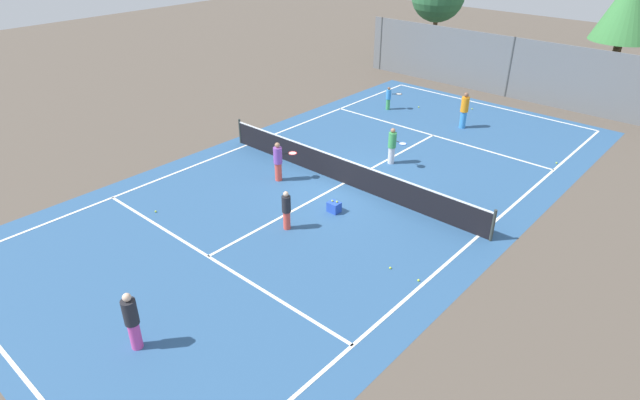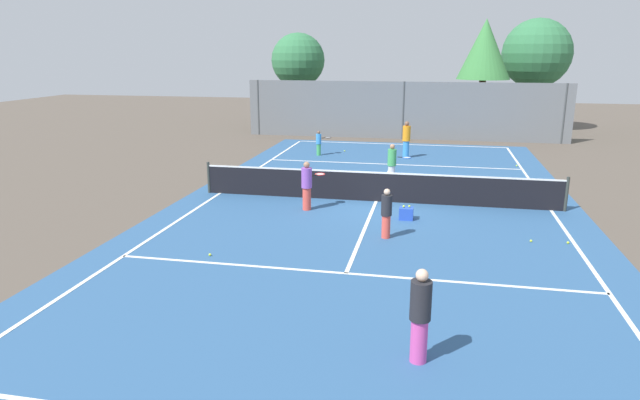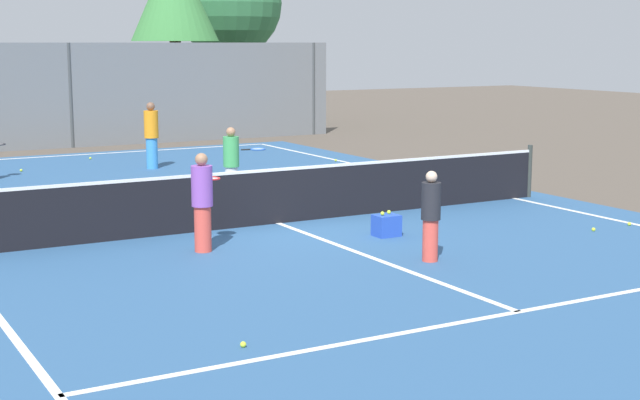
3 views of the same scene
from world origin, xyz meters
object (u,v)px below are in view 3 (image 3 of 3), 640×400
at_px(ball_crate, 386,225).
at_px(tennis_ball_1, 243,344).
at_px(player_2, 151,135).
at_px(tennis_ball_2, 90,158).
at_px(tennis_ball_3, 336,160).
at_px(tennis_ball_5, 594,229).
at_px(player_1, 431,215).
at_px(tennis_ball_4, 629,224).
at_px(tennis_ball_0, 21,170).
at_px(player_4, 202,201).
at_px(player_5, 232,163).

xyz_separation_m(ball_crate, tennis_ball_1, (-4.52, -4.08, -0.15)).
bearing_deg(player_2, tennis_ball_1, -105.64).
relative_size(tennis_ball_2, tennis_ball_3, 1.00).
distance_m(tennis_ball_1, tennis_ball_5, 8.29).
distance_m(player_1, player_2, 11.87).
relative_size(tennis_ball_2, tennis_ball_4, 1.00).
distance_m(player_1, tennis_ball_0, 13.36).
distance_m(player_2, player_4, 9.93).
bearing_deg(tennis_ball_4, ball_crate, 162.05).
height_order(player_2, ball_crate, player_2).
relative_size(player_5, tennis_ball_1, 22.89).
relative_size(player_5, tennis_ball_2, 22.89).
distance_m(tennis_ball_4, tennis_ball_5, 0.92).
height_order(tennis_ball_0, tennis_ball_5, same).
bearing_deg(player_5, tennis_ball_3, 41.23).
distance_m(tennis_ball_0, tennis_ball_5, 14.34).
bearing_deg(tennis_ball_4, tennis_ball_0, 122.26).
bearing_deg(ball_crate, player_5, 99.88).
bearing_deg(tennis_ball_1, tennis_ball_4, 17.16).
bearing_deg(tennis_ball_5, tennis_ball_1, -161.27).
height_order(player_1, tennis_ball_0, player_1).
xyz_separation_m(player_2, tennis_ball_2, (-0.86, 2.68, -0.84)).
xyz_separation_m(player_1, tennis_ball_1, (-4.08, -2.25, -0.66)).
height_order(tennis_ball_0, tennis_ball_1, same).
bearing_deg(player_4, ball_crate, -7.92).
bearing_deg(tennis_ball_0, player_2, -19.42).
height_order(player_2, tennis_ball_3, player_2).
bearing_deg(tennis_ball_0, tennis_ball_3, -15.32).
bearing_deg(tennis_ball_1, player_4, 72.69).
distance_m(player_4, tennis_ball_3, 11.30).
relative_size(player_2, tennis_ball_1, 25.83).
bearing_deg(tennis_ball_2, tennis_ball_1, -100.43).
distance_m(tennis_ball_2, tennis_ball_5, 14.91).
xyz_separation_m(tennis_ball_4, tennis_ball_5, (-0.92, -0.05, 0.00)).
distance_m(player_4, tennis_ball_2, 12.42).
xyz_separation_m(player_2, ball_crate, (0.57, -10.03, -0.69)).
xyz_separation_m(tennis_ball_3, tennis_ball_4, (-0.02, -10.33, 0.00)).
bearing_deg(tennis_ball_3, tennis_ball_4, -90.12).
distance_m(player_2, ball_crate, 10.07).
xyz_separation_m(player_1, player_5, (-0.35, 6.36, 0.09)).
relative_size(player_2, tennis_ball_5, 25.83).
height_order(player_2, tennis_ball_4, player_2).
relative_size(player_1, tennis_ball_1, 20.50).
distance_m(player_1, player_5, 6.37).
bearing_deg(tennis_ball_1, tennis_ball_3, 56.01).
bearing_deg(tennis_ball_5, tennis_ball_4, 2.87).
bearing_deg(player_1, ball_crate, 76.54).
bearing_deg(tennis_ball_3, player_2, 167.37).
distance_m(player_1, player_4, 3.51).
height_order(player_4, player_5, player_4).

